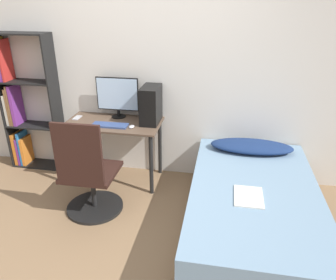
% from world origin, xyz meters
% --- Properties ---
extents(ground_plane, '(14.00, 14.00, 0.00)m').
position_xyz_m(ground_plane, '(0.00, 0.00, 0.00)').
color(ground_plane, '#846647').
extents(wall_back, '(8.00, 0.05, 2.50)m').
position_xyz_m(wall_back, '(0.00, 1.56, 1.25)').
color(wall_back, silver).
rests_on(wall_back, ground_plane).
extents(desk, '(1.08, 0.57, 0.73)m').
position_xyz_m(desk, '(-0.35, 1.24, 0.62)').
color(desk, brown).
rests_on(desk, ground_plane).
extents(bookshelf, '(0.68, 0.26, 1.67)m').
position_xyz_m(bookshelf, '(-1.57, 1.40, 0.78)').
color(bookshelf, black).
rests_on(bookshelf, ground_plane).
extents(office_chair, '(0.58, 0.58, 1.04)m').
position_xyz_m(office_chair, '(-0.38, 0.55, 0.38)').
color(office_chair, black).
rests_on(office_chair, ground_plane).
extents(bed, '(1.16, 2.02, 0.49)m').
position_xyz_m(bed, '(1.20, 0.52, 0.24)').
color(bed, '#4C3D2D').
rests_on(bed, ground_plane).
extents(pillow, '(0.88, 0.36, 0.11)m').
position_xyz_m(pillow, '(1.20, 1.27, 0.55)').
color(pillow, navy).
rests_on(pillow, bed).
extents(magazine, '(0.24, 0.32, 0.01)m').
position_xyz_m(magazine, '(1.13, 0.35, 0.50)').
color(magazine, silver).
rests_on(magazine, bed).
extents(monitor, '(0.50, 0.17, 0.47)m').
position_xyz_m(monitor, '(-0.34, 1.43, 0.99)').
color(monitor, black).
rests_on(monitor, desk).
extents(keyboard, '(0.40, 0.15, 0.02)m').
position_xyz_m(keyboard, '(-0.35, 1.13, 0.74)').
color(keyboard, '#33477A').
rests_on(keyboard, desk).
extents(pc_tower, '(0.19, 0.36, 0.41)m').
position_xyz_m(pc_tower, '(0.07, 1.33, 0.94)').
color(pc_tower, black).
rests_on(pc_tower, desk).
extents(mouse, '(0.06, 0.09, 0.02)m').
position_xyz_m(mouse, '(-0.10, 1.13, 0.74)').
color(mouse, silver).
rests_on(mouse, desk).
extents(phone, '(0.07, 0.14, 0.01)m').
position_xyz_m(phone, '(-0.81, 1.30, 0.74)').
color(phone, '#B7B7BC').
rests_on(phone, desk).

